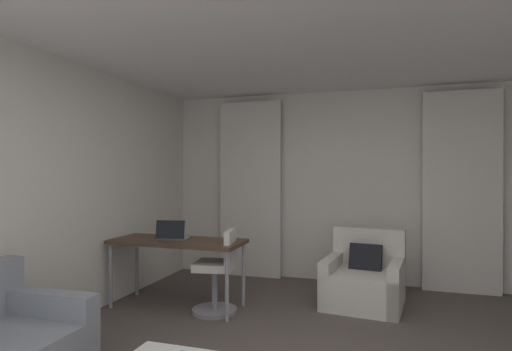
{
  "coord_description": "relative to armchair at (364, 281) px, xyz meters",
  "views": [
    {
      "loc": [
        0.49,
        -2.74,
        1.49
      ],
      "look_at": [
        -0.71,
        1.08,
        1.46
      ],
      "focal_mm": 29.05,
      "sensor_mm": 36.0,
      "label": 1
    }
  ],
  "objects": [
    {
      "name": "curtain_left_panel",
      "position": [
        -1.63,
        0.84,
        0.98
      ],
      "size": [
        0.9,
        0.06,
        2.5
      ],
      "color": "silver",
      "rests_on": "ground"
    },
    {
      "name": "desk",
      "position": [
        -1.97,
        -0.71,
        0.42
      ],
      "size": [
        1.47,
        0.6,
        0.74
      ],
      "color": "#4C3828",
      "rests_on": "ground"
    },
    {
      "name": "wall_left",
      "position": [
        -2.79,
        -2.06,
        1.03
      ],
      "size": [
        0.06,
        6.12,
        2.6
      ],
      "color": "silver",
      "rests_on": "ground"
    },
    {
      "name": "desk_chair",
      "position": [
        -1.46,
        -0.74,
        0.13
      ],
      "size": [
        0.48,
        0.48,
        0.88
      ],
      "color": "gray",
      "rests_on": "ground"
    },
    {
      "name": "laptop",
      "position": [
        -2.04,
        -0.7,
        0.52
      ],
      "size": [
        0.36,
        0.3,
        0.22
      ],
      "color": "#ADADB2",
      "rests_on": "desk"
    },
    {
      "name": "wall_window",
      "position": [
        -0.26,
        0.97,
        1.03
      ],
      "size": [
        5.12,
        0.06,
        2.6
      ],
      "color": "silver",
      "rests_on": "ground"
    },
    {
      "name": "armchair",
      "position": [
        0.0,
        0.0,
        0.0
      ],
      "size": [
        0.92,
        0.93,
        0.82
      ],
      "color": "silver",
      "rests_on": "ground"
    },
    {
      "name": "ceiling",
      "position": [
        -0.26,
        -2.06,
        2.36
      ],
      "size": [
        5.12,
        6.12,
        0.06
      ],
      "primitive_type": "cube",
      "color": "white",
      "rests_on": "wall_left"
    },
    {
      "name": "curtain_right_panel",
      "position": [
        1.12,
        0.84,
        0.98
      ],
      "size": [
        0.9,
        0.06,
        2.5
      ],
      "color": "silver",
      "rests_on": "ground"
    }
  ]
}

